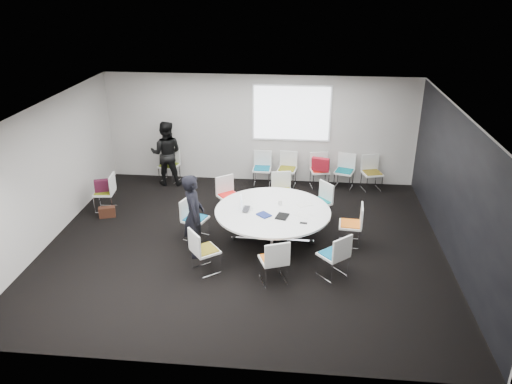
# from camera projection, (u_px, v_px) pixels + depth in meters

# --- Properties ---
(room_shell) EXTENTS (8.08, 7.08, 2.88)m
(room_shell) POSITION_uv_depth(u_px,v_px,m) (249.00, 181.00, 9.66)
(room_shell) COLOR black
(room_shell) RESTS_ON ground
(conference_table) EXTENTS (2.33, 2.33, 0.73)m
(conference_table) POSITION_uv_depth(u_px,v_px,m) (273.00, 218.00, 10.10)
(conference_table) COLOR silver
(conference_table) RESTS_ON ground
(projection_screen) EXTENTS (1.90, 0.03, 1.35)m
(projection_screen) POSITION_uv_depth(u_px,v_px,m) (292.00, 113.00, 12.57)
(projection_screen) COLOR white
(projection_screen) RESTS_ON room_shell
(chair_ring_a) EXTENTS (0.48, 0.49, 0.88)m
(chair_ring_a) POSITION_uv_depth(u_px,v_px,m) (350.00, 232.00, 10.13)
(chair_ring_a) COLOR silver
(chair_ring_a) RESTS_ON ground
(chair_ring_b) EXTENTS (0.64, 0.64, 0.88)m
(chair_ring_b) POSITION_uv_depth(u_px,v_px,m) (319.00, 209.00, 11.09)
(chair_ring_b) COLOR silver
(chair_ring_b) RESTS_ON ground
(chair_ring_c) EXTENTS (0.55, 0.54, 0.88)m
(chair_ring_c) POSITION_uv_depth(u_px,v_px,m) (282.00, 199.00, 11.62)
(chair_ring_c) COLOR silver
(chair_ring_c) RESTS_ON ground
(chair_ring_d) EXTENTS (0.64, 0.64, 0.88)m
(chair_ring_d) POSITION_uv_depth(u_px,v_px,m) (229.00, 203.00, 11.41)
(chair_ring_d) COLOR silver
(chair_ring_d) RESTS_ON ground
(chair_ring_e) EXTENTS (0.57, 0.58, 0.88)m
(chair_ring_e) POSITION_uv_depth(u_px,v_px,m) (195.00, 226.00, 10.36)
(chair_ring_e) COLOR silver
(chair_ring_e) RESTS_ON ground
(chair_ring_f) EXTENTS (0.64, 0.64, 0.88)m
(chair_ring_f) POSITION_uv_depth(u_px,v_px,m) (205.00, 258.00, 9.19)
(chair_ring_f) COLOR silver
(chair_ring_f) RESTS_ON ground
(chair_ring_g) EXTENTS (0.59, 0.59, 0.88)m
(chair_ring_g) POSITION_uv_depth(u_px,v_px,m) (274.00, 268.00, 8.89)
(chair_ring_g) COLOR silver
(chair_ring_g) RESTS_ON ground
(chair_ring_h) EXTENTS (0.64, 0.64, 0.88)m
(chair_ring_h) POSITION_uv_depth(u_px,v_px,m) (333.00, 263.00, 9.05)
(chair_ring_h) COLOR silver
(chair_ring_h) RESTS_ON ground
(chair_back_a) EXTENTS (0.47, 0.45, 0.88)m
(chair_back_a) POSITION_uv_depth(u_px,v_px,m) (262.00, 175.00, 12.98)
(chair_back_a) COLOR silver
(chair_back_a) RESTS_ON ground
(chair_back_b) EXTENTS (0.52, 0.51, 0.88)m
(chair_back_b) POSITION_uv_depth(u_px,v_px,m) (287.00, 176.00, 12.94)
(chair_back_b) COLOR silver
(chair_back_b) RESTS_ON ground
(chair_back_c) EXTENTS (0.54, 0.53, 0.88)m
(chair_back_c) POSITION_uv_depth(u_px,v_px,m) (319.00, 177.00, 12.87)
(chair_back_c) COLOR silver
(chair_back_c) RESTS_ON ground
(chair_back_d) EXTENTS (0.57, 0.56, 0.88)m
(chair_back_d) POSITION_uv_depth(u_px,v_px,m) (344.00, 178.00, 12.81)
(chair_back_d) COLOR silver
(chair_back_d) RESTS_ON ground
(chair_back_e) EXTENTS (0.56, 0.55, 0.88)m
(chair_back_e) POSITION_uv_depth(u_px,v_px,m) (371.00, 179.00, 12.71)
(chair_back_e) COLOR silver
(chair_back_e) RESTS_ON ground
(chair_spare_left) EXTENTS (0.50, 0.51, 0.88)m
(chair_spare_left) POSITION_uv_depth(u_px,v_px,m) (106.00, 199.00, 11.60)
(chair_spare_left) COLOR silver
(chair_spare_left) RESTS_ON ground
(chair_person_back) EXTENTS (0.56, 0.55, 0.88)m
(chair_person_back) POSITION_uv_depth(u_px,v_px,m) (170.00, 171.00, 13.21)
(chair_person_back) COLOR silver
(chair_person_back) RESTS_ON ground
(person_main) EXTENTS (0.52, 0.68, 1.68)m
(person_main) POSITION_uv_depth(u_px,v_px,m) (194.00, 216.00, 9.56)
(person_main) COLOR black
(person_main) RESTS_ON ground
(person_back) EXTENTS (0.86, 0.69, 1.69)m
(person_back) POSITION_uv_depth(u_px,v_px,m) (166.00, 153.00, 12.83)
(person_back) COLOR black
(person_back) RESTS_ON ground
(laptop) EXTENTS (0.22, 0.32, 0.02)m
(laptop) POSITION_uv_depth(u_px,v_px,m) (248.00, 209.00, 10.03)
(laptop) COLOR #333338
(laptop) RESTS_ON conference_table
(laptop_lid) EXTENTS (0.08, 0.30, 0.22)m
(laptop_lid) POSITION_uv_depth(u_px,v_px,m) (241.00, 202.00, 10.07)
(laptop_lid) COLOR silver
(laptop_lid) RESTS_ON conference_table
(notebook_black) EXTENTS (0.29, 0.34, 0.02)m
(notebook_black) POSITION_uv_depth(u_px,v_px,m) (282.00, 216.00, 9.75)
(notebook_black) COLOR black
(notebook_black) RESTS_ON conference_table
(tablet_folio) EXTENTS (0.33, 0.32, 0.03)m
(tablet_folio) POSITION_uv_depth(u_px,v_px,m) (264.00, 215.00, 9.80)
(tablet_folio) COLOR navy
(tablet_folio) RESTS_ON conference_table
(papers_right) EXTENTS (0.36, 0.33, 0.00)m
(papers_right) POSITION_uv_depth(u_px,v_px,m) (305.00, 204.00, 10.27)
(papers_right) COLOR white
(papers_right) RESTS_ON conference_table
(papers_front) EXTENTS (0.36, 0.33, 0.00)m
(papers_front) POSITION_uv_depth(u_px,v_px,m) (304.00, 215.00, 9.81)
(papers_front) COLOR white
(papers_front) RESTS_ON conference_table
(cup) EXTENTS (0.08, 0.08, 0.09)m
(cup) POSITION_uv_depth(u_px,v_px,m) (280.00, 203.00, 10.24)
(cup) COLOR white
(cup) RESTS_ON conference_table
(phone) EXTENTS (0.15, 0.08, 0.01)m
(phone) POSITION_uv_depth(u_px,v_px,m) (303.00, 223.00, 9.50)
(phone) COLOR black
(phone) RESTS_ON conference_table
(maroon_bag) EXTENTS (0.42, 0.28, 0.28)m
(maroon_bag) POSITION_uv_depth(u_px,v_px,m) (103.00, 185.00, 11.46)
(maroon_bag) COLOR #451226
(maroon_bag) RESTS_ON chair_spare_left
(brown_bag) EXTENTS (0.39, 0.27, 0.24)m
(brown_bag) POSITION_uv_depth(u_px,v_px,m) (107.00, 212.00, 11.32)
(brown_bag) COLOR #381C12
(brown_bag) RESTS_ON ground
(red_jacket) EXTENTS (0.47, 0.28, 0.36)m
(red_jacket) POSITION_uv_depth(u_px,v_px,m) (321.00, 164.00, 12.49)
(red_jacket) COLOR #A41423
(red_jacket) RESTS_ON chair_back_c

